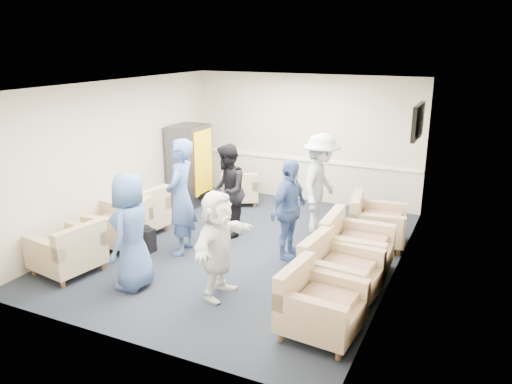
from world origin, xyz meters
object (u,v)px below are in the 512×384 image
at_px(armchair_left_mid, 122,227).
at_px(person_front_right, 218,245).
at_px(armchair_right_midnear, 337,274).
at_px(person_back_left, 227,191).
at_px(armchair_right_midfar, 353,249).
at_px(person_mid_right, 289,210).
at_px(armchair_corner, 240,190).
at_px(person_front_left, 131,231).
at_px(person_mid_left, 181,197).
at_px(armchair_left_far, 138,214).
at_px(armchair_right_near, 317,307).
at_px(vending_machine, 190,165).
at_px(person_back_right, 320,184).
at_px(armchair_right_far, 374,224).
at_px(armchair_left_near, 69,252).

height_order(armchair_left_mid, person_front_right, person_front_right).
distance_m(armchair_right_midnear, person_back_left, 2.83).
height_order(armchair_left_mid, armchair_right_midfar, armchair_right_midfar).
bearing_deg(person_mid_right, armchair_corner, 51.28).
xyz_separation_m(armchair_right_midfar, person_front_left, (-2.68, -1.73, 0.45)).
relative_size(armchair_corner, person_mid_left, 0.54).
relative_size(armchair_left_far, person_front_right, 0.70).
height_order(armchair_left_far, person_back_left, person_back_left).
distance_m(armchair_right_midfar, person_front_right, 2.10).
distance_m(armchair_right_near, armchair_corner, 5.07).
relative_size(armchair_right_near, person_back_left, 0.57).
bearing_deg(person_back_left, vending_machine, -154.58).
relative_size(armchair_left_mid, person_back_right, 0.52).
distance_m(vending_machine, person_front_left, 3.83).
xyz_separation_m(armchair_left_mid, armchair_right_far, (3.82, 1.91, 0.02)).
xyz_separation_m(armchair_right_midnear, person_back_right, (-0.99, 2.24, 0.54)).
distance_m(armchair_corner, vending_machine, 1.18).
distance_m(armchair_right_midnear, vending_machine, 4.90).
xyz_separation_m(armchair_left_near, person_front_right, (2.35, 0.36, 0.40)).
xyz_separation_m(armchair_left_near, person_mid_right, (2.74, 1.91, 0.47)).
relative_size(armchair_right_midfar, person_front_right, 0.65).
bearing_deg(armchair_right_midnear, person_front_right, 116.68).
distance_m(armchair_right_midnear, person_back_right, 2.51).
relative_size(person_front_left, person_back_left, 1.00).
xyz_separation_m(person_back_left, person_front_right, (0.93, -1.98, -0.08)).
bearing_deg(armchair_right_midnear, person_front_left, 112.89).
height_order(armchair_left_near, person_front_right, person_front_right).
xyz_separation_m(armchair_left_near, armchair_corner, (0.78, 4.07, -0.04)).
relative_size(armchair_right_midnear, armchair_corner, 0.97).
height_order(armchair_right_near, person_front_left, person_front_left).
relative_size(armchair_right_far, person_back_left, 0.61).
distance_m(person_mid_right, person_front_right, 1.60).
bearing_deg(person_back_right, person_back_left, 119.46).
distance_m(person_front_left, person_mid_right, 2.44).
height_order(armchair_left_far, person_mid_left, person_mid_left).
distance_m(armchair_corner, person_mid_right, 2.97).
distance_m(armchair_left_near, person_front_left, 1.23).
bearing_deg(person_front_left, person_back_left, 162.11).
height_order(vending_machine, person_mid_right, vending_machine).
xyz_separation_m(armchair_left_far, person_mid_left, (1.18, -0.35, 0.58)).
bearing_deg(person_front_right, vending_machine, 38.51).
height_order(armchair_right_near, vending_machine, vending_machine).
bearing_deg(person_back_right, person_mid_right, 174.69).
bearing_deg(armchair_right_midfar, person_back_left, 76.00).
distance_m(person_mid_left, person_front_right, 1.63).
bearing_deg(armchair_left_near, armchair_left_mid, -172.80).
distance_m(armchair_right_midfar, armchair_corner, 3.79).
distance_m(armchair_right_near, person_front_right, 1.59).
distance_m(armchair_left_mid, vending_machine, 2.59).
relative_size(armchair_right_near, vending_machine, 0.56).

